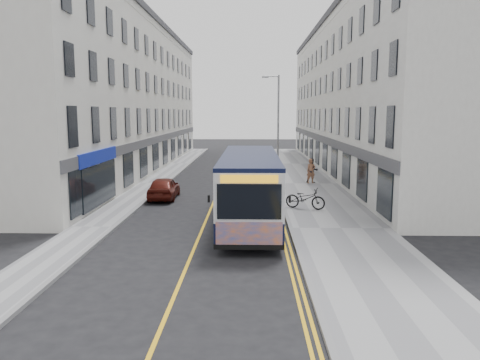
{
  "coord_description": "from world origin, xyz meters",
  "views": [
    {
      "loc": [
        2.21,
        -21.71,
        5.26
      ],
      "look_at": [
        1.61,
        3.43,
        1.6
      ],
      "focal_mm": 35.0,
      "sensor_mm": 36.0,
      "label": 1
    }
  ],
  "objects_px": {
    "streetlamp": "(277,124)",
    "car_white": "(250,161)",
    "pedestrian_near": "(311,171)",
    "car_maroon": "(164,188)",
    "bicycle": "(305,198)",
    "city_bus": "(250,185)",
    "pedestrian_far": "(312,171)"
  },
  "relations": [
    {
      "from": "streetlamp",
      "to": "car_maroon",
      "type": "distance_m",
      "value": 11.21
    },
    {
      "from": "pedestrian_near",
      "to": "car_white",
      "type": "height_order",
      "value": "pedestrian_near"
    },
    {
      "from": "streetlamp",
      "to": "car_maroon",
      "type": "bearing_deg",
      "value": -133.51
    },
    {
      "from": "city_bus",
      "to": "streetlamp",
      "type": "bearing_deg",
      "value": 81.58
    },
    {
      "from": "pedestrian_far",
      "to": "car_maroon",
      "type": "height_order",
      "value": "pedestrian_far"
    },
    {
      "from": "bicycle",
      "to": "car_maroon",
      "type": "xyz_separation_m",
      "value": [
        -8.23,
        3.36,
        -0.01
      ]
    },
    {
      "from": "city_bus",
      "to": "pedestrian_far",
      "type": "distance_m",
      "value": 12.83
    },
    {
      "from": "pedestrian_far",
      "to": "bicycle",
      "type": "bearing_deg",
      "value": -101.15
    },
    {
      "from": "streetlamp",
      "to": "car_white",
      "type": "distance_m",
      "value": 9.38
    },
    {
      "from": "streetlamp",
      "to": "car_maroon",
      "type": "height_order",
      "value": "streetlamp"
    },
    {
      "from": "pedestrian_near",
      "to": "pedestrian_far",
      "type": "xyz_separation_m",
      "value": [
        0.1,
        0.13,
        0.01
      ]
    },
    {
      "from": "bicycle",
      "to": "car_white",
      "type": "height_order",
      "value": "bicycle"
    },
    {
      "from": "pedestrian_near",
      "to": "city_bus",
      "type": "bearing_deg",
      "value": -122.07
    },
    {
      "from": "city_bus",
      "to": "pedestrian_far",
      "type": "relative_size",
      "value": 6.28
    },
    {
      "from": "city_bus",
      "to": "pedestrian_near",
      "type": "relative_size",
      "value": 6.32
    },
    {
      "from": "city_bus",
      "to": "pedestrian_far",
      "type": "height_order",
      "value": "city_bus"
    },
    {
      "from": "city_bus",
      "to": "car_maroon",
      "type": "bearing_deg",
      "value": 131.14
    },
    {
      "from": "streetlamp",
      "to": "car_white",
      "type": "bearing_deg",
      "value": 104.19
    },
    {
      "from": "bicycle",
      "to": "car_maroon",
      "type": "relative_size",
      "value": 0.54
    },
    {
      "from": "bicycle",
      "to": "pedestrian_far",
      "type": "distance_m",
      "value": 9.45
    },
    {
      "from": "streetlamp",
      "to": "pedestrian_near",
      "type": "height_order",
      "value": "streetlamp"
    },
    {
      "from": "streetlamp",
      "to": "pedestrian_near",
      "type": "xyz_separation_m",
      "value": [
        2.4,
        -1.84,
        -3.37
      ]
    },
    {
      "from": "streetlamp",
      "to": "city_bus",
      "type": "distance_m",
      "value": 14.08
    },
    {
      "from": "city_bus",
      "to": "pedestrian_far",
      "type": "xyz_separation_m",
      "value": [
        4.53,
        11.98,
        -0.78
      ]
    },
    {
      "from": "car_maroon",
      "to": "car_white",
      "type": "bearing_deg",
      "value": -109.08
    },
    {
      "from": "bicycle",
      "to": "car_white",
      "type": "bearing_deg",
      "value": 31.26
    },
    {
      "from": "pedestrian_far",
      "to": "pedestrian_near",
      "type": "bearing_deg",
      "value": -127.85
    },
    {
      "from": "streetlamp",
      "to": "city_bus",
      "type": "bearing_deg",
      "value": -98.42
    },
    {
      "from": "car_white",
      "to": "pedestrian_near",
      "type": "bearing_deg",
      "value": -73.66
    },
    {
      "from": "pedestrian_near",
      "to": "car_white",
      "type": "distance_m",
      "value": 11.14
    },
    {
      "from": "car_white",
      "to": "car_maroon",
      "type": "bearing_deg",
      "value": -115.48
    },
    {
      "from": "city_bus",
      "to": "bicycle",
      "type": "bearing_deg",
      "value": 41.83
    }
  ]
}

